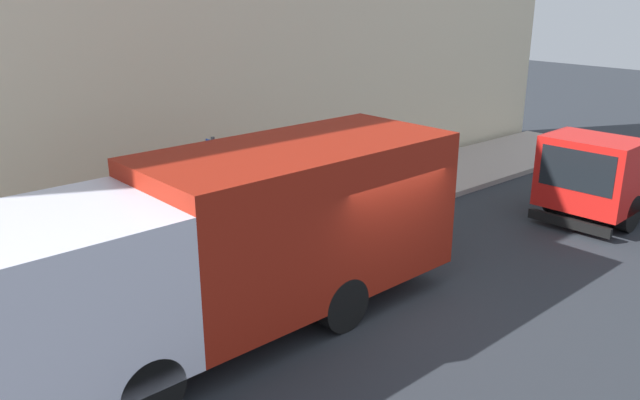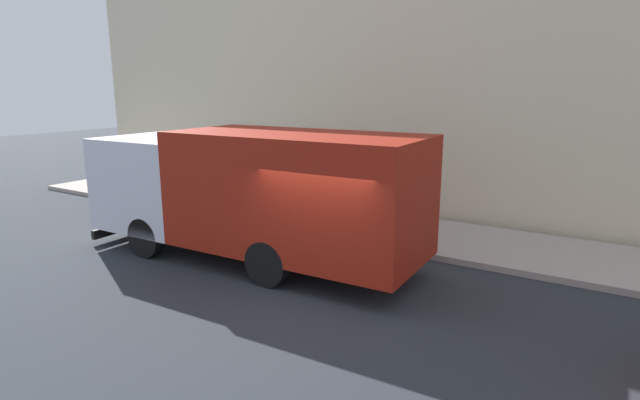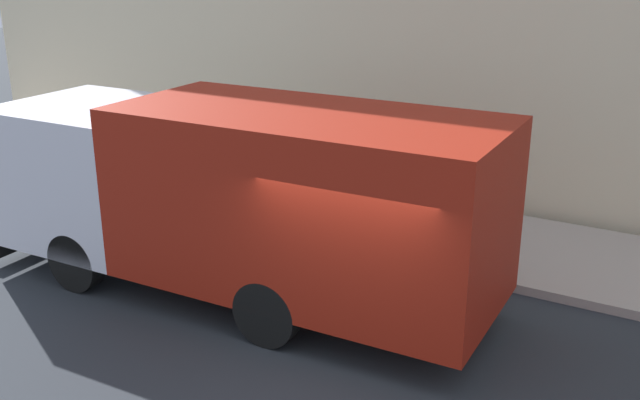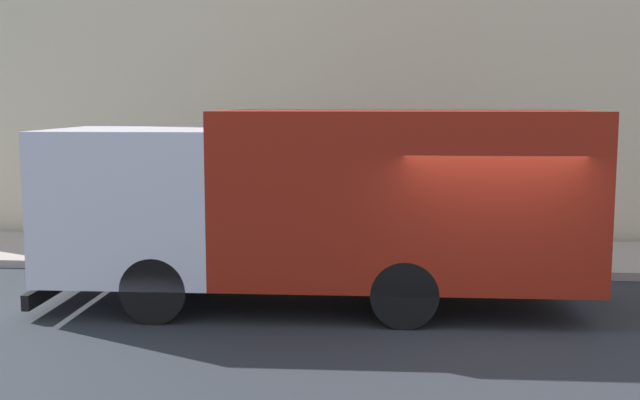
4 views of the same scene
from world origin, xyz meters
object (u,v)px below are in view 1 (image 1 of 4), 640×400
(large_utility_truck, at_px, (241,237))
(street_sign_post, at_px, (215,189))
(small_flatbed_truck, at_px, (609,174))
(pedestrian_walking, at_px, (54,249))

(large_utility_truck, distance_m, street_sign_post, 2.78)
(large_utility_truck, xyz_separation_m, small_flatbed_truck, (-1.17, -10.65, -0.66))
(large_utility_truck, relative_size, pedestrian_walking, 5.29)
(small_flatbed_truck, height_order, pedestrian_walking, small_flatbed_truck)
(pedestrian_walking, bearing_deg, large_utility_truck, 145.98)
(small_flatbed_truck, relative_size, pedestrian_walking, 3.16)
(pedestrian_walking, relative_size, street_sign_post, 0.61)
(street_sign_post, bearing_deg, pedestrian_walking, 75.66)
(pedestrian_walking, height_order, street_sign_post, street_sign_post)
(small_flatbed_truck, height_order, street_sign_post, street_sign_post)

